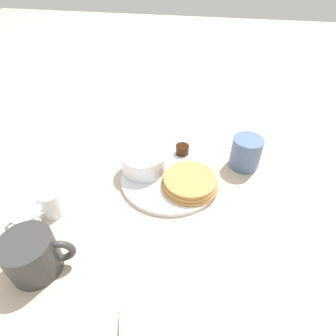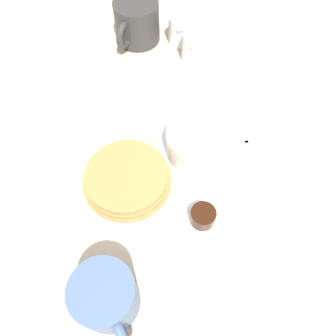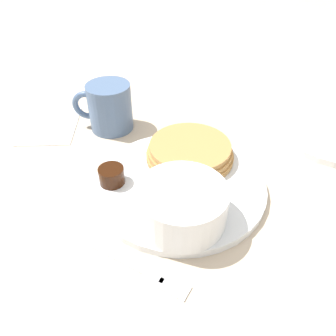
% 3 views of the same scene
% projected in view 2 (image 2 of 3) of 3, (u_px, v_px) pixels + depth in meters
% --- Properties ---
extents(ground_plane, '(4.00, 4.00, 0.00)m').
position_uv_depth(ground_plane, '(165.00, 176.00, 0.55)').
color(ground_plane, '#C6B299').
extents(plate, '(0.26, 0.26, 0.01)m').
position_uv_depth(plate, '(165.00, 174.00, 0.55)').
color(plate, white).
rests_on(plate, ground_plane).
extents(pancake_stack, '(0.14, 0.14, 0.03)m').
position_uv_depth(pancake_stack, '(127.00, 178.00, 0.52)').
color(pancake_stack, '#B78447').
rests_on(pancake_stack, plate).
extents(bowl, '(0.12, 0.12, 0.05)m').
position_uv_depth(bowl, '(202.00, 141.00, 0.54)').
color(bowl, white).
rests_on(bowl, plate).
extents(syrup_cup, '(0.04, 0.04, 0.03)m').
position_uv_depth(syrup_cup, '(203.00, 216.00, 0.49)').
color(syrup_cup, black).
rests_on(syrup_cup, plate).
extents(butter_ramekin, '(0.04, 0.04, 0.04)m').
position_uv_depth(butter_ramekin, '(217.00, 145.00, 0.55)').
color(butter_ramekin, white).
rests_on(butter_ramekin, plate).
extents(coffee_mug, '(0.08, 0.11, 0.09)m').
position_uv_depth(coffee_mug, '(107.00, 299.00, 0.41)').
color(coffee_mug, slate).
rests_on(coffee_mug, ground_plane).
extents(creamer_pitcher_near, '(0.06, 0.05, 0.07)m').
position_uv_depth(creamer_pitcher_near, '(193.00, 47.00, 0.67)').
color(creamer_pitcher_near, white).
rests_on(creamer_pitcher_near, ground_plane).
extents(creamer_pitcher_far, '(0.06, 0.06, 0.06)m').
position_uv_depth(creamer_pitcher_far, '(180.00, 29.00, 0.70)').
color(creamer_pitcher_far, white).
rests_on(creamer_pitcher_far, ground_plane).
extents(fork, '(0.10, 0.11, 0.00)m').
position_uv_depth(fork, '(248.00, 149.00, 0.58)').
color(fork, silver).
rests_on(fork, ground_plane).
extents(second_mug, '(0.13, 0.10, 0.09)m').
position_uv_depth(second_mug, '(136.00, 22.00, 0.70)').
color(second_mug, '#333333').
rests_on(second_mug, ground_plane).
extents(far_plate, '(0.25, 0.25, 0.01)m').
position_uv_depth(far_plate, '(7.00, 101.00, 0.63)').
color(far_plate, white).
rests_on(far_plate, ground_plane).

